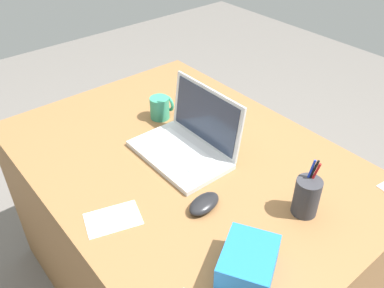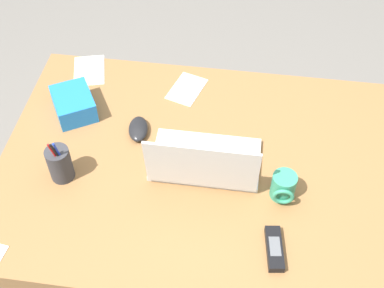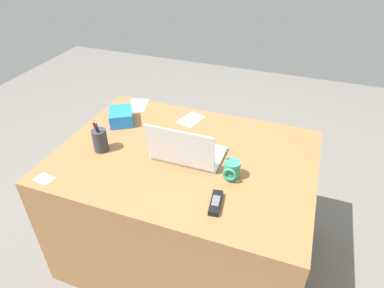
# 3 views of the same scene
# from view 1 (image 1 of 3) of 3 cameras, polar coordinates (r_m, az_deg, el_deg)

# --- Properties ---
(ground_plane) EXTENTS (6.00, 6.00, 0.00)m
(ground_plane) POSITION_cam_1_polar(r_m,az_deg,el_deg) (1.94, -0.70, -19.22)
(ground_plane) COLOR slate
(desk) EXTENTS (1.30, 0.94, 0.73)m
(desk) POSITION_cam_1_polar(r_m,az_deg,el_deg) (1.65, -0.79, -12.00)
(desk) COLOR olive
(desk) RESTS_ON ground
(laptop) EXTENTS (0.35, 0.25, 0.22)m
(laptop) POSITION_cam_1_polar(r_m,az_deg,el_deg) (1.40, -0.58, 0.33)
(laptop) COLOR silver
(laptop) RESTS_ON desk
(computer_mouse) EXTENTS (0.08, 0.12, 0.03)m
(computer_mouse) POSITION_cam_1_polar(r_m,az_deg,el_deg) (1.21, 1.72, -8.39)
(computer_mouse) COLOR black
(computer_mouse) RESTS_ON desk
(coffee_mug_white) EXTENTS (0.08, 0.09, 0.09)m
(coffee_mug_white) POSITION_cam_1_polar(r_m,az_deg,el_deg) (1.60, -4.47, 5.15)
(coffee_mug_white) COLOR #338C6B
(coffee_mug_white) RESTS_ON desk
(cordless_phone) EXTENTS (0.06, 0.14, 0.03)m
(cordless_phone) POSITION_cam_1_polar(r_m,az_deg,el_deg) (1.71, 1.26, 6.18)
(cordless_phone) COLOR black
(cordless_phone) RESTS_ON desk
(pen_holder) EXTENTS (0.07, 0.07, 0.18)m
(pen_holder) POSITION_cam_1_polar(r_m,az_deg,el_deg) (1.21, 15.84, -7.11)
(pen_holder) COLOR #333338
(pen_holder) RESTS_ON desk
(snack_bag) EXTENTS (0.19, 0.20, 0.08)m
(snack_bag) POSITION_cam_1_polar(r_m,az_deg,el_deg) (1.05, 7.94, -16.19)
(snack_bag) COLOR blue
(snack_bag) RESTS_ON desk
(paper_note_right) EXTENTS (0.15, 0.18, 0.00)m
(paper_note_right) POSITION_cam_1_polar(r_m,az_deg,el_deg) (1.21, -11.07, -10.33)
(paper_note_right) COLOR white
(paper_note_right) RESTS_ON desk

